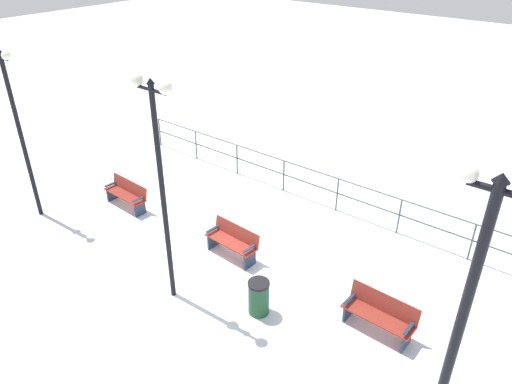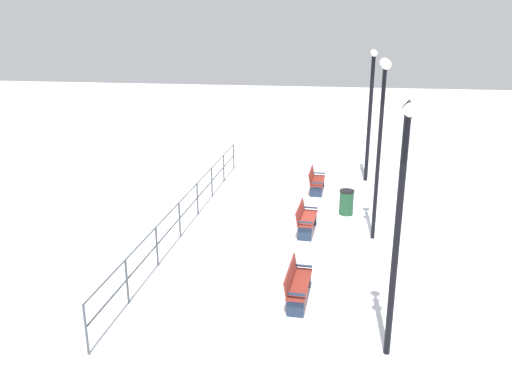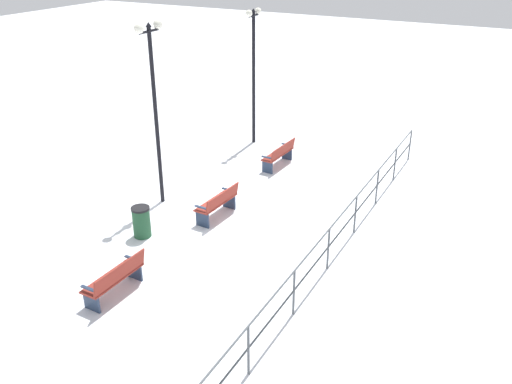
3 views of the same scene
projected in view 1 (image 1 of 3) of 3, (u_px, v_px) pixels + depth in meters
The scene contains 9 objects.
ground_plane at pixel (229, 258), 12.82m from camera, with size 80.00×80.00×0.00m, color white.
bench_nearest at pixel (127, 193), 14.92m from camera, with size 0.55×1.65×0.85m.
bench_second at pixel (233, 241), 12.69m from camera, with size 0.61×1.56×0.88m.
bench_third at pixel (380, 314), 10.36m from camera, with size 0.59×1.60×0.87m.
lamppost_near at pixel (15, 114), 13.17m from camera, with size 0.24×0.92×5.00m.
lamppost_middle at pixel (159, 160), 9.81m from camera, with size 0.27×1.08×5.31m.
lamppost_far at pixel (466, 305), 6.63m from camera, with size 0.25×0.98×5.27m.
waterfront_railing at pixel (310, 179), 15.10m from camera, with size 0.05×14.06×1.12m.
trash_bin at pixel (259, 297), 10.85m from camera, with size 0.50×0.50×0.86m.
Camera 1 is at (7.63, 6.95, 7.84)m, focal length 33.76 mm.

